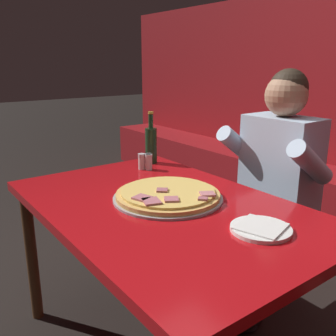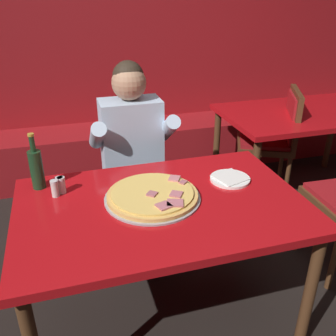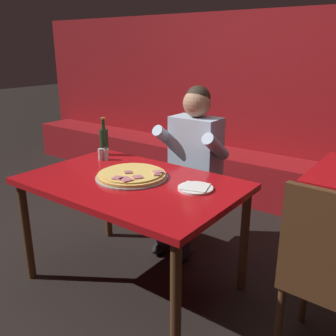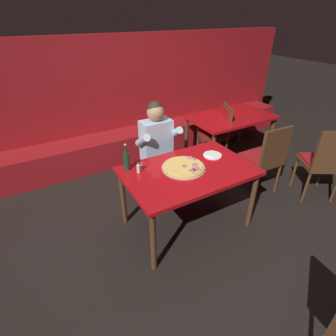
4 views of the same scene
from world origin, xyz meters
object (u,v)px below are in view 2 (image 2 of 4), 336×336
main_dining_table (162,216)px  dining_chair_by_booth (275,135)px  plate_white_paper (230,179)px  beer_bottle (36,168)px  diner_seated_blue_shirt (135,155)px  shaker_parmesan (62,186)px  pizza (153,196)px  shaker_red_pepper_flakes (55,189)px  shaker_oregano (60,186)px  background_dining_table (303,121)px

main_dining_table → dining_chair_by_booth: (1.26, 1.05, -0.11)m
plate_white_paper → main_dining_table: bearing=-164.0°
beer_bottle → diner_seated_blue_shirt: (0.56, 0.34, -0.15)m
shaker_parmesan → diner_seated_blue_shirt: bearing=43.8°
pizza → shaker_red_pepper_flakes: size_ratio=5.39×
beer_bottle → shaker_parmesan: size_ratio=3.40×
plate_white_paper → diner_seated_blue_shirt: 0.68m
shaker_parmesan → dining_chair_by_booth: dining_chair_by_booth is taller
shaker_oregano → background_dining_table: (1.95, 0.81, -0.12)m
diner_seated_blue_shirt → plate_white_paper: bearing=-53.7°
pizza → dining_chair_by_booth: bearing=38.0°
beer_bottle → background_dining_table: 2.19m
pizza → beer_bottle: bearing=152.5°
diner_seated_blue_shirt → dining_chair_by_booth: bearing=17.3°
shaker_parmesan → diner_seated_blue_shirt: 0.63m
main_dining_table → pizza: bearing=125.3°
shaker_oregano → shaker_red_pepper_flakes: 0.04m
shaker_oregano → dining_chair_by_booth: 1.91m
beer_bottle → shaker_red_pepper_flakes: 0.16m
main_dining_table → plate_white_paper: (0.41, 0.12, 0.09)m
plate_white_paper → dining_chair_by_booth: 1.28m
pizza → shaker_parmesan: bearing=156.2°
shaker_red_pepper_flakes → diner_seated_blue_shirt: bearing=43.4°
diner_seated_blue_shirt → dining_chair_by_booth: (1.25, 0.39, -0.15)m
main_dining_table → shaker_parmesan: bearing=153.0°
beer_bottle → shaker_red_pepper_flakes: bearing=-56.0°
plate_white_paper → diner_seated_blue_shirt: diner_seated_blue_shirt is taller
plate_white_paper → shaker_parmesan: (-0.85, 0.11, 0.03)m
dining_chair_by_booth → pizza: bearing=-142.0°
shaker_red_pepper_flakes → background_dining_table: 2.15m
pizza → dining_chair_by_booth: 1.65m
plate_white_paper → shaker_oregano: (-0.86, 0.11, 0.03)m
beer_bottle → main_dining_table: bearing=-29.7°
background_dining_table → plate_white_paper: bearing=-139.9°
shaker_red_pepper_flakes → background_dining_table: shaker_red_pepper_flakes is taller
beer_bottle → background_dining_table: size_ratio=0.22×
dining_chair_by_booth → plate_white_paper: bearing=-132.3°
shaker_oregano → diner_seated_blue_shirt: size_ratio=0.07×
main_dining_table → shaker_oregano: size_ratio=15.81×
pizza → plate_white_paper: bearing=9.3°
shaker_parmesan → dining_chair_by_booth: 1.90m
background_dining_table → dining_chair_by_booth: bearing=176.9°
plate_white_paper → shaker_red_pepper_flakes: 0.89m
dining_chair_by_booth → shaker_red_pepper_flakes: bearing=-154.0°
shaker_oregano → background_dining_table: bearing=22.4°
shaker_oregano → background_dining_table: shaker_oregano is taller
main_dining_table → shaker_red_pepper_flakes: bearing=157.1°
pizza → background_dining_table: 1.83m
pizza → plate_white_paper: (0.44, 0.07, -0.01)m
background_dining_table → main_dining_table: bearing=-145.3°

